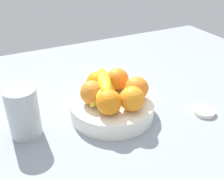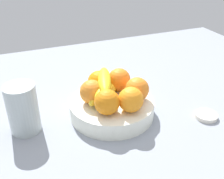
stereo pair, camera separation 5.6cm
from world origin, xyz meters
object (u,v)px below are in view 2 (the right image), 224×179
object	(u,v)px
orange_top_stack	(107,102)
jar_lid	(206,116)
orange_front_left	(131,100)
fruit_bowl	(112,107)
thermos_tumbler	(23,109)
orange_back_left	(99,82)
orange_front_right	(137,90)
banana_bunch	(104,87)
orange_back_right	(92,92)
orange_center	(119,79)

from	to	relation	value
orange_top_stack	jar_lid	size ratio (longest dim) A/B	1.06
orange_front_left	jar_lid	size ratio (longest dim) A/B	1.06
fruit_bowl	thermos_tumbler	bearing A→B (deg)	175.58
fruit_bowl	orange_back_left	size ratio (longest dim) A/B	3.57
orange_front_right	jar_lid	xyz separation A→B (cm)	(19.81, -10.29, -8.33)
orange_back_left	banana_bunch	xyz separation A→B (cm)	(0.14, -4.33, 0.42)
orange_front_right	orange_back_left	world-z (taller)	same
orange_front_right	banana_bunch	size ratio (longest dim) A/B	0.43
orange_front_left	orange_top_stack	bearing A→B (deg)	168.90
orange_front_right	thermos_tumbler	size ratio (longest dim) A/B	0.50
orange_back_right	fruit_bowl	bearing A→B (deg)	-12.14
orange_back_right	orange_top_stack	xyz separation A→B (cm)	(2.19, -7.23, 0.00)
orange_back_right	jar_lid	world-z (taller)	orange_back_right
orange_front_right	fruit_bowl	bearing A→B (deg)	159.94
banana_bunch	orange_front_right	bearing A→B (deg)	-27.76
thermos_tumbler	orange_back_right	bearing A→B (deg)	-2.09
fruit_bowl	banana_bunch	distance (cm)	7.37
orange_top_stack	thermos_tumbler	distance (cm)	24.27
orange_front_left	banana_bunch	world-z (taller)	banana_bunch
fruit_bowl	orange_front_left	size ratio (longest dim) A/B	3.57
orange_center	orange_front_right	bearing A→B (deg)	-72.98
orange_front_left	orange_back_right	world-z (taller)	same
fruit_bowl	orange_front_right	xyz separation A→B (cm)	(7.47, -2.73, 6.39)
fruit_bowl	orange_top_stack	distance (cm)	9.56
orange_center	orange_top_stack	distance (cm)	14.61
orange_front_left	orange_front_right	bearing A→B (deg)	45.62
fruit_bowl	orange_back_right	distance (cm)	8.97
orange_front_left	orange_front_right	world-z (taller)	same
fruit_bowl	orange_back_right	bearing A→B (deg)	167.86
orange_back_left	jar_lid	xyz separation A→B (cm)	(29.22, -19.51, -8.33)
orange_front_left	orange_back_left	bearing A→B (deg)	109.79
orange_front_right	jar_lid	world-z (taller)	orange_front_right
orange_front_right	orange_back_right	size ratio (longest dim) A/B	1.00
orange_front_right	thermos_tumbler	world-z (taller)	thermos_tumbler
orange_center	orange_back_left	size ratio (longest dim) A/B	1.00
fruit_bowl	orange_back_left	world-z (taller)	orange_back_left
fruit_bowl	orange_back_right	world-z (taller)	orange_back_right
fruit_bowl	orange_front_left	distance (cm)	10.14
fruit_bowl	thermos_tumbler	xyz separation A→B (cm)	(-26.83, 2.08, 4.87)
orange_back_right	jar_lid	size ratio (longest dim) A/B	1.06
orange_front_right	orange_back_right	bearing A→B (deg)	163.43
orange_center	jar_lid	distance (cm)	30.38
orange_center	thermos_tumbler	size ratio (longest dim) A/B	0.50
orange_center	banana_bunch	size ratio (longest dim) A/B	0.43
orange_front_left	banana_bunch	distance (cm)	10.60
orange_front_right	orange_center	xyz separation A→B (cm)	(-2.59, 8.46, 0.00)
banana_bunch	thermos_tumbler	distance (cm)	25.10
orange_front_right	banana_bunch	world-z (taller)	banana_bunch
orange_center	thermos_tumbler	bearing A→B (deg)	-173.43
orange_front_left	orange_back_left	size ratio (longest dim) A/B	1.00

